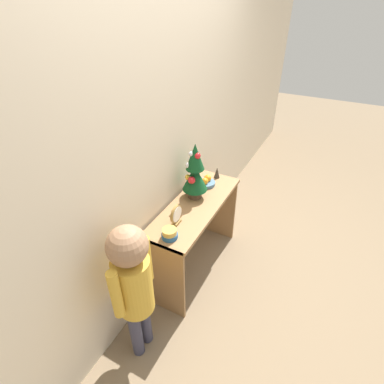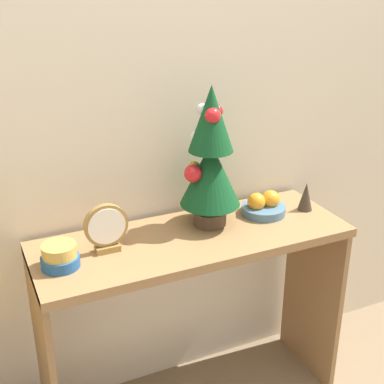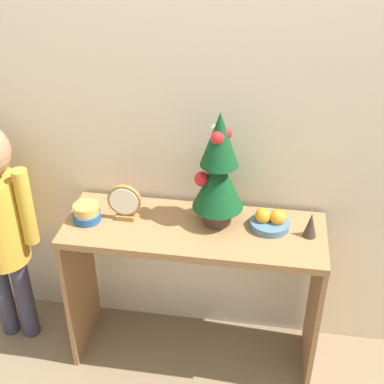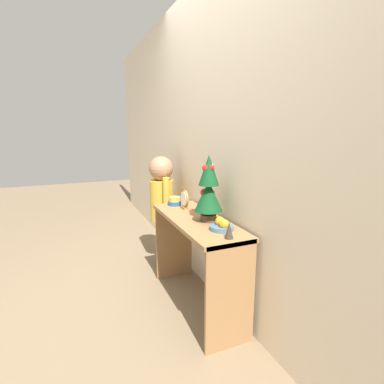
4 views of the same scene
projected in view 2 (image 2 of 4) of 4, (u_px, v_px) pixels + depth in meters
The scene contains 7 objects.
back_wall at pixel (163, 54), 1.71m from camera, with size 7.00×0.05×2.50m, color beige.
console_table at pixel (193, 280), 1.80m from camera, with size 1.04×0.37×0.71m.
mini_tree at pixel (210, 158), 1.72m from camera, with size 0.20×0.20×0.47m.
fruit_bowl at pixel (263, 206), 1.88m from camera, with size 0.16×0.16×0.08m.
singing_bowl at pixel (60, 256), 1.54m from camera, with size 0.11×0.11×0.07m.
desk_clock at pixel (106, 229), 1.61m from camera, with size 0.14×0.04×0.16m.
figurine at pixel (306, 196), 1.90m from camera, with size 0.05×0.05×0.10m.
Camera 2 is at (-0.64, -1.22, 1.52)m, focal length 50.00 mm.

